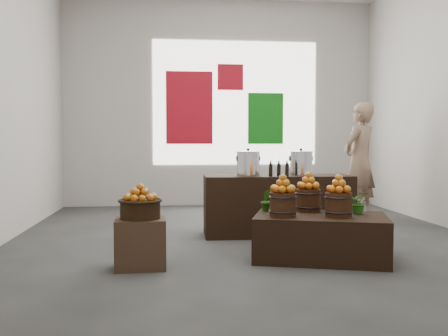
{
  "coord_description": "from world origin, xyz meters",
  "views": [
    {
      "loc": [
        -0.99,
        -6.23,
        1.24
      ],
      "look_at": [
        -0.35,
        -0.4,
        0.93
      ],
      "focal_mm": 40.0,
      "sensor_mm": 36.0,
      "label": 1
    }
  ],
  "objects": [
    {
      "name": "apples_in_bucket_front_right",
      "position": [
        0.73,
        -1.31,
        0.81
      ],
      "size": [
        0.2,
        0.2,
        0.18
      ],
      "primitive_type": null,
      "color": "#A50705",
      "rests_on": "apple_bucket_front_right"
    },
    {
      "name": "back_wall",
      "position": [
        0.0,
        3.5,
        2.0
      ],
      "size": [
        6.0,
        0.04,
        4.0
      ],
      "primitive_type": "cube",
      "color": "#B3ADA5",
      "rests_on": "ground"
    },
    {
      "name": "herb_garnish_right",
      "position": [
        1.03,
        -1.11,
        0.59
      ],
      "size": [
        0.25,
        0.23,
        0.24
      ],
      "primitive_type": "imported",
      "rotation": [
        0.0,
        0.0,
        -0.21
      ],
      "color": "#235B13",
      "rests_on": "display_table"
    },
    {
      "name": "counter",
      "position": [
        0.44,
        0.25,
        0.4
      ],
      "size": [
        1.96,
        0.66,
        0.8
      ],
      "primitive_type": "cube",
      "rotation": [
        0.0,
        0.0,
        -0.02
      ],
      "color": "black",
      "rests_on": "ground"
    },
    {
      "name": "stock_pot_left",
      "position": [
        0.04,
        0.26,
        0.95
      ],
      "size": [
        0.3,
        0.3,
        0.3
      ],
      "primitive_type": "cylinder",
      "color": "silver",
      "rests_on": "counter"
    },
    {
      "name": "back_opening",
      "position": [
        0.3,
        3.48,
        2.0
      ],
      "size": [
        3.2,
        0.02,
        2.4
      ],
      "primitive_type": "cube",
      "color": "white",
      "rests_on": "back_wall"
    },
    {
      "name": "apple_bucket_front_right",
      "position": [
        0.73,
        -1.31,
        0.6
      ],
      "size": [
        0.27,
        0.27,
        0.25
      ],
      "primitive_type": "cylinder",
      "color": "#3A1F0F",
      "rests_on": "display_table"
    },
    {
      "name": "stock_pot_center",
      "position": [
        0.75,
        0.24,
        0.95
      ],
      "size": [
        0.3,
        0.3,
        0.3
      ],
      "primitive_type": "cylinder",
      "color": "silver",
      "rests_on": "counter"
    },
    {
      "name": "deco_red_upper",
      "position": [
        0.2,
        3.47,
        2.5
      ],
      "size": [
        0.5,
        0.04,
        0.5
      ],
      "primitive_type": "cube",
      "color": "#A80C1B",
      "rests_on": "back_wall"
    },
    {
      "name": "wicker_basket",
      "position": [
        -1.28,
        -1.32,
        0.58
      ],
      "size": [
        0.39,
        0.39,
        0.18
      ],
      "primitive_type": "cylinder",
      "color": "black",
      "rests_on": "crate"
    },
    {
      "name": "deco_red_left",
      "position": [
        -0.6,
        3.47,
        1.9
      ],
      "size": [
        0.9,
        0.04,
        1.4
      ],
      "primitive_type": "cube",
      "color": "#A80C1B",
      "rests_on": "back_wall"
    },
    {
      "name": "apple_bucket_front_left",
      "position": [
        0.17,
        -1.22,
        0.6
      ],
      "size": [
        0.27,
        0.27,
        0.25
      ],
      "primitive_type": "cylinder",
      "color": "#3A1F0F",
      "rests_on": "display_table"
    },
    {
      "name": "apples_in_bucket_front_left",
      "position": [
        0.17,
        -1.22,
        0.81
      ],
      "size": [
        0.2,
        0.2,
        0.18
      ],
      "primitive_type": null,
      "color": "#A50705",
      "rests_on": "apple_bucket_front_left"
    },
    {
      "name": "deco_green_right",
      "position": [
        0.9,
        3.47,
        1.7
      ],
      "size": [
        0.7,
        0.04,
        1.0
      ],
      "primitive_type": "cube",
      "color": "#116D14",
      "rests_on": "back_wall"
    },
    {
      "name": "apples_in_bucket_rear",
      "position": [
        0.54,
        -0.88,
        0.81
      ],
      "size": [
        0.2,
        0.2,
        0.18
      ],
      "primitive_type": null,
      "color": "#A50705",
      "rests_on": "apple_bucket_rear"
    },
    {
      "name": "oil_cruets",
      "position": [
        0.44,
        0.05,
        0.91
      ],
      "size": [
        0.21,
        0.06,
        0.22
      ],
      "primitive_type": null,
      "rotation": [
        0.0,
        0.0,
        -0.02
      ],
      "color": "black",
      "rests_on": "counter"
    },
    {
      "name": "apples_in_basket",
      "position": [
        -1.28,
        -1.32,
        0.75
      ],
      "size": [
        0.31,
        0.31,
        0.16
      ],
      "primitive_type": null,
      "color": "#A50705",
      "rests_on": "wicker_basket"
    },
    {
      "name": "crate",
      "position": [
        -1.28,
        -1.32,
        0.24
      ],
      "size": [
        0.51,
        0.42,
        0.49
      ],
      "primitive_type": "cube",
      "rotation": [
        0.0,
        0.0,
        0.04
      ],
      "color": "#4B3023",
      "rests_on": "ground"
    },
    {
      "name": "display_table",
      "position": [
        0.6,
        -1.16,
        0.24
      ],
      "size": [
        1.54,
        1.2,
        0.47
      ],
      "primitive_type": "cube",
      "rotation": [
        0.0,
        0.0,
        -0.3
      ],
      "color": "black",
      "rests_on": "ground"
    },
    {
      "name": "shopper",
      "position": [
        2.1,
        1.59,
        0.94
      ],
      "size": [
        0.82,
        0.77,
        1.88
      ],
      "primitive_type": "imported",
      "rotation": [
        0.0,
        0.0,
        3.78
      ],
      "color": "#8C6D56",
      "rests_on": "ground"
    },
    {
      "name": "apple_bucket_rear",
      "position": [
        0.54,
        -0.88,
        0.6
      ],
      "size": [
        0.27,
        0.27,
        0.25
      ],
      "primitive_type": "cylinder",
      "color": "#3A1F0F",
      "rests_on": "display_table"
    },
    {
      "name": "herb_garnish_left",
      "position": [
        0.08,
        -0.82,
        0.59
      ],
      "size": [
        0.16,
        0.15,
        0.24
      ],
      "primitive_type": "imported",
      "rotation": [
        0.0,
        0.0,
        -0.34
      ],
      "color": "#235B13",
      "rests_on": "display_table"
    },
    {
      "name": "ground",
      "position": [
        0.0,
        0.0,
        0.0
      ],
      "size": [
        7.0,
        7.0,
        0.0
      ],
      "primitive_type": "plane",
      "color": "#3D3D3A",
      "rests_on": "ground"
    }
  ]
}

